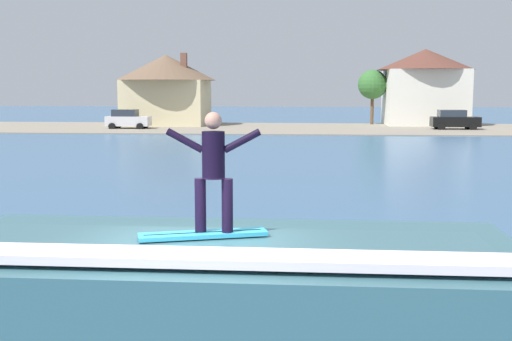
{
  "coord_description": "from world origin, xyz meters",
  "views": [
    {
      "loc": [
        1.58,
        -8.34,
        3.72
      ],
      "look_at": [
        0.38,
        5.86,
        1.9
      ],
      "focal_mm": 44.92,
      "sensor_mm": 36.0,
      "label": 1
    }
  ],
  "objects_px": {
    "wave_crest": "(226,291)",
    "car_far_shore": "(454,120)",
    "surfer": "(214,165)",
    "tree_tall_bare": "(373,85)",
    "car_near_shore": "(128,119)",
    "house_with_chimney": "(166,85)",
    "surfboard": "(203,234)",
    "house_gabled_white": "(425,84)"
  },
  "relations": [
    {
      "from": "house_with_chimney",
      "to": "surfer",
      "type": "bearing_deg",
      "value": -76.62
    },
    {
      "from": "car_near_shore",
      "to": "house_with_chimney",
      "type": "distance_m",
      "value": 7.45
    },
    {
      "from": "surfboard",
      "to": "house_with_chimney",
      "type": "height_order",
      "value": "house_with_chimney"
    },
    {
      "from": "tree_tall_bare",
      "to": "car_far_shore",
      "type": "bearing_deg",
      "value": -49.79
    },
    {
      "from": "house_with_chimney",
      "to": "tree_tall_bare",
      "type": "height_order",
      "value": "house_with_chimney"
    },
    {
      "from": "house_with_chimney",
      "to": "house_gabled_white",
      "type": "distance_m",
      "value": 26.55
    },
    {
      "from": "surfboard",
      "to": "car_far_shore",
      "type": "xyz_separation_m",
      "value": [
        14.65,
        51.16,
        -0.73
      ]
    },
    {
      "from": "surfboard",
      "to": "surfer",
      "type": "bearing_deg",
      "value": 15.44
    },
    {
      "from": "house_with_chimney",
      "to": "house_gabled_white",
      "type": "bearing_deg",
      "value": 5.86
    },
    {
      "from": "car_far_shore",
      "to": "car_near_shore",
      "type": "bearing_deg",
      "value": -177.45
    },
    {
      "from": "wave_crest",
      "to": "house_with_chimney",
      "type": "bearing_deg",
      "value": 103.57
    },
    {
      "from": "wave_crest",
      "to": "car_near_shore",
      "type": "distance_m",
      "value": 51.99
    },
    {
      "from": "surfboard",
      "to": "house_gabled_white",
      "type": "distance_m",
      "value": 60.38
    },
    {
      "from": "surfboard",
      "to": "car_near_shore",
      "type": "bearing_deg",
      "value": 107.27
    },
    {
      "from": "surfer",
      "to": "car_near_shore",
      "type": "bearing_deg",
      "value": 107.44
    },
    {
      "from": "surfboard",
      "to": "car_far_shore",
      "type": "height_order",
      "value": "car_far_shore"
    },
    {
      "from": "wave_crest",
      "to": "car_far_shore",
      "type": "distance_m",
      "value": 52.87
    },
    {
      "from": "wave_crest",
      "to": "surfboard",
      "type": "relative_size",
      "value": 4.65
    },
    {
      "from": "surfer",
      "to": "house_with_chimney",
      "type": "relative_size",
      "value": 0.17
    },
    {
      "from": "wave_crest",
      "to": "tree_tall_bare",
      "type": "relative_size",
      "value": 1.49
    },
    {
      "from": "house_with_chimney",
      "to": "house_gabled_white",
      "type": "xyz_separation_m",
      "value": [
        26.41,
        2.71,
        0.14
      ]
    },
    {
      "from": "car_far_shore",
      "to": "house_gabled_white",
      "type": "bearing_deg",
      "value": 100.53
    },
    {
      "from": "surfboard",
      "to": "car_far_shore",
      "type": "relative_size",
      "value": 0.43
    },
    {
      "from": "car_near_shore",
      "to": "tree_tall_bare",
      "type": "bearing_deg",
      "value": 21.62
    },
    {
      "from": "surfer",
      "to": "tree_tall_bare",
      "type": "relative_size",
      "value": 0.3
    },
    {
      "from": "tree_tall_bare",
      "to": "house_with_chimney",
      "type": "bearing_deg",
      "value": -172.03
    },
    {
      "from": "surfer",
      "to": "tree_tall_bare",
      "type": "bearing_deg",
      "value": 82.49
    },
    {
      "from": "surfer",
      "to": "house_gabled_white",
      "type": "xyz_separation_m",
      "value": [
        13.07,
        58.81,
        1.63
      ]
    },
    {
      "from": "surfboard",
      "to": "house_with_chimney",
      "type": "bearing_deg",
      "value": 103.22
    },
    {
      "from": "car_near_shore",
      "to": "house_gabled_white",
      "type": "distance_m",
      "value": 30.28
    },
    {
      "from": "car_near_shore",
      "to": "house_gabled_white",
      "type": "bearing_deg",
      "value": 17.47
    },
    {
      "from": "wave_crest",
      "to": "tree_tall_bare",
      "type": "distance_m",
      "value": 59.42
    },
    {
      "from": "surfboard",
      "to": "house_with_chimney",
      "type": "xyz_separation_m",
      "value": [
        -13.19,
        56.14,
        2.47
      ]
    },
    {
      "from": "house_with_chimney",
      "to": "wave_crest",
      "type": "bearing_deg",
      "value": -76.43
    },
    {
      "from": "car_near_shore",
      "to": "car_far_shore",
      "type": "distance_m",
      "value": 30.17
    },
    {
      "from": "surfer",
      "to": "tree_tall_bare",
      "type": "xyz_separation_m",
      "value": [
        7.79,
        59.06,
        1.53
      ]
    },
    {
      "from": "car_far_shore",
      "to": "tree_tall_bare",
      "type": "xyz_separation_m",
      "value": [
        -6.71,
        7.94,
        3.24
      ]
    },
    {
      "from": "car_far_shore",
      "to": "house_gabled_white",
      "type": "height_order",
      "value": "house_gabled_white"
    },
    {
      "from": "car_near_shore",
      "to": "house_with_chimney",
      "type": "bearing_deg",
      "value": 70.08
    },
    {
      "from": "surfer",
      "to": "surfboard",
      "type": "bearing_deg",
      "value": -164.56
    },
    {
      "from": "wave_crest",
      "to": "surfer",
      "type": "xyz_separation_m",
      "value": [
        -0.14,
        -0.24,
        1.88
      ]
    },
    {
      "from": "wave_crest",
      "to": "house_gabled_white",
      "type": "distance_m",
      "value": 60.09
    }
  ]
}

